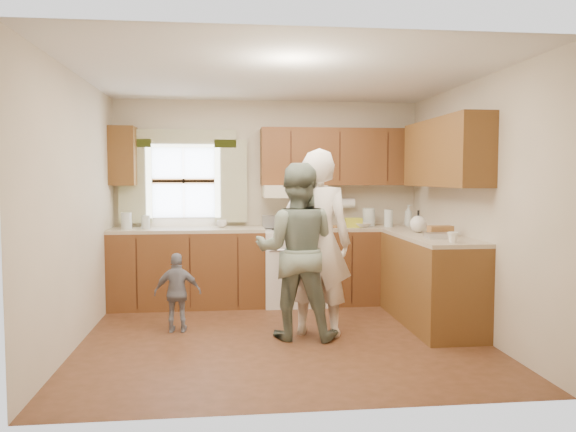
{
  "coord_description": "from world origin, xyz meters",
  "views": [
    {
      "loc": [
        -0.54,
        -5.31,
        1.55
      ],
      "look_at": [
        0.1,
        0.4,
        1.15
      ],
      "focal_mm": 35.0,
      "sensor_mm": 36.0,
      "label": 1
    }
  ],
  "objects": [
    {
      "name": "woman_right",
      "position": [
        0.14,
        -0.01,
        0.84
      ],
      "size": [
        0.94,
        0.81,
        1.68
      ],
      "primitive_type": "imported",
      "rotation": [
        0.0,
        0.0,
        2.91
      ],
      "color": "#274232",
      "rests_on": "ground"
    },
    {
      "name": "room",
      "position": [
        0.0,
        0.0,
        1.25
      ],
      "size": [
        3.8,
        3.8,
        3.8
      ],
      "color": "#4A2C17",
      "rests_on": "ground"
    },
    {
      "name": "stove",
      "position": [
        0.3,
        1.44,
        0.47
      ],
      "size": [
        0.76,
        0.67,
        1.07
      ],
      "color": "silver",
      "rests_on": "ground"
    },
    {
      "name": "child",
      "position": [
        -1.02,
        0.31,
        0.4
      ],
      "size": [
        0.47,
        0.2,
        0.8
      ],
      "primitive_type": "imported",
      "rotation": [
        0.0,
        0.0,
        3.12
      ],
      "color": "gray",
      "rests_on": "ground"
    },
    {
      "name": "kitchen_fixtures",
      "position": [
        0.61,
        1.08,
        0.84
      ],
      "size": [
        3.8,
        2.25,
        2.15
      ],
      "color": "#4C2910",
      "rests_on": "ground"
    },
    {
      "name": "woman_left",
      "position": [
        0.35,
        0.07,
        0.91
      ],
      "size": [
        0.76,
        0.6,
        1.82
      ],
      "primitive_type": "imported",
      "rotation": [
        0.0,
        0.0,
        2.87
      ],
      "color": "white",
      "rests_on": "ground"
    }
  ]
}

